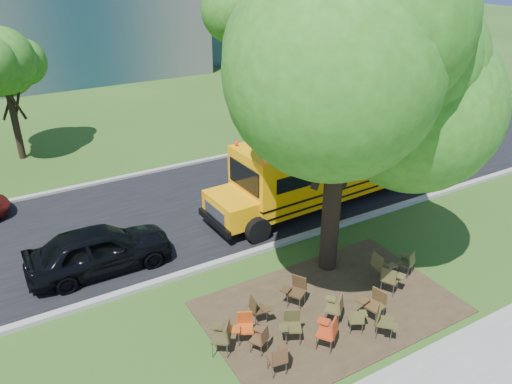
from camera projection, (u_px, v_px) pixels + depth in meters
ground at (291, 309)px, 14.08m from camera, size 160.00×160.00×0.00m
dirt_patch at (330, 307)px, 14.14m from camera, size 7.00×4.50×0.03m
asphalt_road at (192, 208)px, 19.52m from camera, size 80.00×8.00×0.04m
kerb_near at (240, 256)px, 16.38m from camera, size 80.00×0.25×0.14m
kerb_far at (156, 171)px, 22.68m from camera, size 80.00×0.25×0.14m
bg_tree_2 at (4, 71)px, 22.43m from camera, size 4.80×4.80×6.62m
bg_tree_3 at (273, 36)px, 26.36m from camera, size 5.60×5.60×7.84m
bg_tree_4 at (396, 39)px, 29.49m from camera, size 5.00×5.00×6.85m
main_tree at (342, 72)px, 13.24m from camera, size 7.20×7.20×9.83m
school_bus at (351, 158)px, 19.99m from camera, size 11.53×3.07×2.79m
chair_0 at (261, 337)px, 12.36m from camera, size 0.53×0.65×0.80m
chair_1 at (279, 357)px, 11.69m from camera, size 0.62×0.50×0.85m
chair_2 at (329, 330)px, 12.44m from camera, size 0.64×0.81×0.96m
chair_3 at (291, 323)px, 12.71m from camera, size 0.75×0.59×0.91m
chair_4 at (357, 318)px, 12.99m from camera, size 0.65×0.51×0.78m
chair_5 at (383, 319)px, 12.82m from camera, size 0.63×0.80×0.93m
chair_6 at (375, 302)px, 13.43m from camera, size 0.68×0.65×0.96m
chair_7 at (391, 278)px, 14.42m from camera, size 0.76×0.64×0.94m
chair_8 at (223, 334)px, 12.32m from camera, size 0.63×0.80×0.94m
chair_9 at (244, 325)px, 12.70m from camera, size 0.72×0.57×0.87m
chair_10 at (257, 308)px, 13.34m from camera, size 0.49×0.59×0.84m
chair_11 at (336, 306)px, 13.34m from camera, size 0.60×0.76×0.90m
chair_12 at (381, 264)px, 15.03m from camera, size 0.56×0.64×0.96m
chair_13 at (408, 261)px, 15.28m from camera, size 0.60×0.69×0.88m
chair_14 at (296, 289)px, 13.98m from camera, size 0.78×0.63×0.94m
black_car at (100, 249)px, 15.50m from camera, size 4.44×1.81×1.51m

